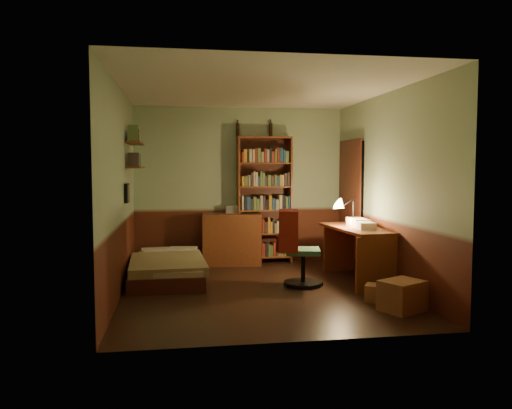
{
  "coord_description": "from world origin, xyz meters",
  "views": [
    {
      "loc": [
        -1.04,
        -6.35,
        1.59
      ],
      "look_at": [
        0.0,
        0.25,
        1.1
      ],
      "focal_mm": 35.0,
      "sensor_mm": 36.0,
      "label": 1
    }
  ],
  "objects": [
    {
      "name": "desk",
      "position": [
        1.44,
        0.26,
        0.38
      ],
      "size": [
        0.72,
        1.47,
        0.76
      ],
      "primitive_type": "cube",
      "rotation": [
        0.0,
        0.0,
        0.09
      ],
      "color": "brown",
      "rests_on": "ground"
    },
    {
      "name": "dresser",
      "position": [
        -0.16,
        1.76,
        0.42
      ],
      "size": [
        0.99,
        0.56,
        0.84
      ],
      "primitive_type": "cube",
      "rotation": [
        0.0,
        0.0,
        -0.09
      ],
      "color": "brown",
      "rests_on": "ground"
    },
    {
      "name": "floor",
      "position": [
        0.0,
        0.0,
        -0.01
      ],
      "size": [
        3.5,
        4.0,
        0.02
      ],
      "primitive_type": "cube",
      "color": "black",
      "rests_on": "ground"
    },
    {
      "name": "bookshelf",
      "position": [
        0.39,
        1.85,
        1.06
      ],
      "size": [
        0.91,
        0.29,
        2.11
      ],
      "primitive_type": "cube",
      "rotation": [
        0.0,
        0.0,
        0.01
      ],
      "color": "brown",
      "rests_on": "ground"
    },
    {
      "name": "wall_shelf_upper",
      "position": [
        -1.64,
        1.1,
        1.95
      ],
      "size": [
        0.2,
        0.9,
        0.03
      ],
      "primitive_type": "cube",
      "color": "brown",
      "rests_on": "wall_left"
    },
    {
      "name": "desk_lamp",
      "position": [
        1.42,
        0.4,
        1.1
      ],
      "size": [
        0.24,
        0.24,
        0.67
      ],
      "primitive_type": "cone",
      "rotation": [
        0.0,
        0.0,
        -0.23
      ],
      "color": "black",
      "rests_on": "desk"
    },
    {
      "name": "wall_left",
      "position": [
        -1.76,
        0.0,
        1.3
      ],
      "size": [
        0.02,
        4.0,
        2.6
      ],
      "primitive_type": "cube",
      "color": "#93AC89",
      "rests_on": "ground"
    },
    {
      "name": "office_chair",
      "position": [
        0.62,
        0.12,
        0.47
      ],
      "size": [
        0.55,
        0.51,
        0.95
      ],
      "primitive_type": "cube",
      "rotation": [
        0.0,
        0.0,
        -0.21
      ],
      "color": "#346145",
      "rests_on": "ground"
    },
    {
      "name": "doorway",
      "position": [
        1.72,
        1.3,
        1.0
      ],
      "size": [
        0.06,
        0.9,
        2.0
      ],
      "primitive_type": "cube",
      "color": "black",
      "rests_on": "ground"
    },
    {
      "name": "paper_stack",
      "position": [
        1.48,
        0.39,
        0.82
      ],
      "size": [
        0.23,
        0.29,
        0.1
      ],
      "primitive_type": "cube",
      "rotation": [
        0.0,
        0.0,
        0.15
      ],
      "color": "silver",
      "rests_on": "desk"
    },
    {
      "name": "bottle_left",
      "position": [
        -0.04,
        1.96,
        2.22
      ],
      "size": [
        0.07,
        0.07,
        0.22
      ],
      "primitive_type": "cylinder",
      "rotation": [
        0.0,
        0.0,
        0.35
      ],
      "color": "black",
      "rests_on": "bookshelf"
    },
    {
      "name": "framed_picture",
      "position": [
        -1.72,
        0.6,
        1.25
      ],
      "size": [
        0.04,
        0.32,
        0.26
      ],
      "primitive_type": "cube",
      "color": "black",
      "rests_on": "wall_left"
    },
    {
      "name": "mini_stereo",
      "position": [
        -0.14,
        1.89,
        0.91
      ],
      "size": [
        0.24,
        0.19,
        0.13
      ],
      "primitive_type": "cube",
      "rotation": [
        0.0,
        0.0,
        -0.05
      ],
      "color": "#B2B2B7",
      "rests_on": "dresser"
    },
    {
      "name": "bottle_right",
      "position": [
        0.52,
        1.96,
        2.23
      ],
      "size": [
        0.07,
        0.07,
        0.23
      ],
      "primitive_type": "cylinder",
      "rotation": [
        0.0,
        0.0,
        -0.21
      ],
      "color": "black",
      "rests_on": "bookshelf"
    },
    {
      "name": "wall_front",
      "position": [
        0.0,
        -2.01,
        1.3
      ],
      "size": [
        3.5,
        0.02,
        2.6
      ],
      "primitive_type": "cube",
      "color": "#93AC89",
      "rests_on": "ground"
    },
    {
      "name": "ceiling",
      "position": [
        0.0,
        0.0,
        2.61
      ],
      "size": [
        3.5,
        4.0,
        0.02
      ],
      "primitive_type": "cube",
      "color": "silver",
      "rests_on": "wall_back"
    },
    {
      "name": "bed",
      "position": [
        -1.19,
        0.81,
        0.27
      ],
      "size": [
        0.98,
        1.82,
        0.54
      ],
      "primitive_type": "cube",
      "rotation": [
        0.0,
        0.0,
        -0.0
      ],
      "color": "olive",
      "rests_on": "ground"
    },
    {
      "name": "red_jacket",
      "position": [
        0.59,
        0.26,
        1.22
      ],
      "size": [
        0.42,
        0.53,
        0.55
      ],
      "primitive_type": "cube",
      "rotation": [
        0.0,
        0.0,
        -0.43
      ],
      "color": "maroon",
      "rests_on": "office_chair"
    },
    {
      "name": "cardboard_box_b",
      "position": [
        1.3,
        -0.82,
        0.1
      ],
      "size": [
        0.37,
        0.35,
        0.2
      ],
      "primitive_type": "cube",
      "rotation": [
        0.0,
        0.0,
        -0.51
      ],
      "color": "brown",
      "rests_on": "ground"
    },
    {
      "name": "wall_back",
      "position": [
        0.0,
        2.01,
        1.3
      ],
      "size": [
        3.5,
        0.02,
        2.6
      ],
      "primitive_type": "cube",
      "color": "#93AC89",
      "rests_on": "ground"
    },
    {
      "name": "cardboard_box_a",
      "position": [
        1.42,
        -1.21,
        0.17
      ],
      "size": [
        0.57,
        0.53,
        0.34
      ],
      "primitive_type": "cube",
      "rotation": [
        0.0,
        0.0,
        0.47
      ],
      "color": "brown",
      "rests_on": "ground"
    },
    {
      "name": "wall_shelf_lower",
      "position": [
        -1.64,
        1.1,
        1.6
      ],
      "size": [
        0.2,
        0.9,
        0.03
      ],
      "primitive_type": "cube",
      "color": "brown",
      "rests_on": "wall_left"
    },
    {
      "name": "wall_right",
      "position": [
        1.76,
        0.0,
        1.3
      ],
      "size": [
        0.02,
        4.0,
        2.6
      ],
      "primitive_type": "cube",
      "color": "#93AC89",
      "rests_on": "ground"
    },
    {
      "name": "door_trim",
      "position": [
        1.69,
        1.3,
        1.0
      ],
      "size": [
        0.02,
        0.98,
        2.08
      ],
      "primitive_type": "cube",
      "color": "#3C1910",
      "rests_on": "ground"
    }
  ]
}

